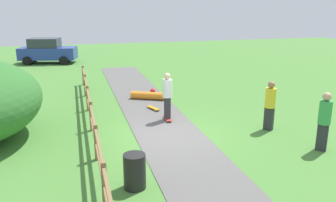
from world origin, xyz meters
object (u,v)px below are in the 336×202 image
parked_car_blue (47,51)px  skater_fallen (148,95)px  trash_bin (135,171)px  skater_riding (167,94)px  skateboard_loose (153,108)px  bystander_yellow (270,103)px  bystander_green (324,119)px

parked_car_blue → skater_fallen: bearing=-67.0°
trash_bin → skater_riding: bearing=66.2°
skater_fallen → skateboard_loose: (-0.17, -1.77, -0.11)m
skater_riding → skateboard_loose: (-0.23, 1.53, -0.99)m
trash_bin → bystander_yellow: bearing=27.9°
skater_fallen → bystander_yellow: bystander_yellow is taller
skater_riding → skateboard_loose: size_ratio=2.30×
skater_riding → skater_fallen: size_ratio=1.15×
trash_bin → skater_riding: skater_riding is taller
bystander_green → parked_car_blue: parked_car_blue is taller
skater_fallen → bystander_yellow: size_ratio=0.91×
skater_riding → bystander_green: 5.67m
trash_bin → bystander_yellow: 6.20m
bystander_green → bystander_yellow: size_ratio=1.04×
bystander_yellow → parked_car_blue: size_ratio=0.41×
skateboard_loose → parked_car_blue: bearing=109.7°
skateboard_loose → bystander_yellow: 5.07m
trash_bin → bystander_green: size_ratio=0.48×
bystander_green → skateboard_loose: bearing=126.3°
skateboard_loose → parked_car_blue: 15.13m
skater_fallen → bystander_green: bystander_green is taller
trash_bin → skater_fallen: 8.45m
trash_bin → bystander_green: bearing=7.3°
trash_bin → skater_fallen: (2.10, 8.18, -0.25)m
bystander_yellow → trash_bin: bearing=-152.1°
parked_car_blue → skateboard_loose: bearing=-70.3°
trash_bin → skater_riding: size_ratio=0.48×
skater_riding → bystander_green: (3.91, -4.11, -0.03)m
skater_fallen → parked_car_blue: 13.54m
bystander_yellow → bystander_green: bearing=-73.7°
skater_riding → parked_car_blue: (-5.33, 15.75, -0.12)m
skater_fallen → bystander_green: size_ratio=0.88×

